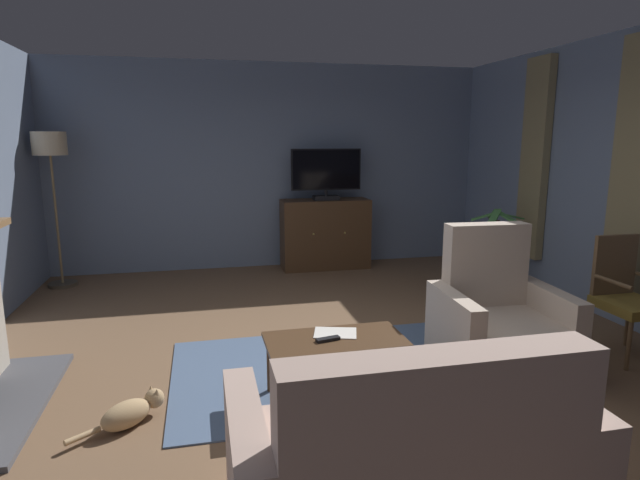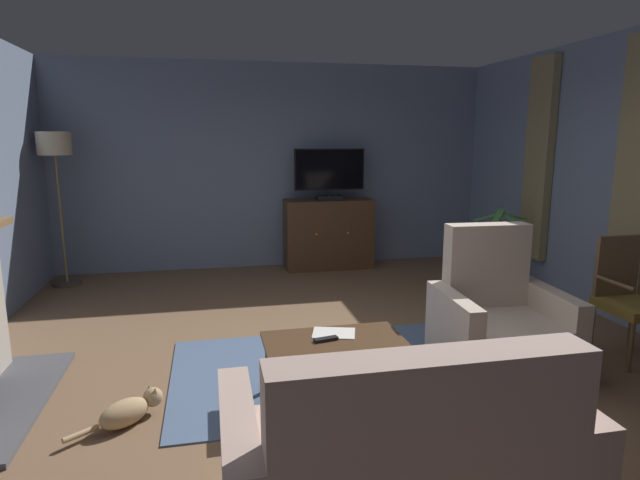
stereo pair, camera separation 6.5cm
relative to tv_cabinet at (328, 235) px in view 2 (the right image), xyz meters
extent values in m
cube|color=brown|center=(-0.69, -3.16, -0.49)|extent=(6.62, 7.52, 0.04)
cube|color=slate|center=(-0.69, 0.35, 0.96)|extent=(6.62, 0.10, 2.84)
cube|color=#8E7F56|center=(2.26, -2.94, 1.10)|extent=(0.10, 0.44, 2.39)
cube|color=#8E7F56|center=(2.26, -1.44, 1.10)|extent=(0.10, 0.44, 2.39)
cube|color=slate|center=(-0.67, -3.31, -0.46)|extent=(2.60, 1.66, 0.01)
cube|color=#4C4C51|center=(-3.04, -3.39, -0.45)|extent=(0.50, 1.59, 0.04)
cube|color=#352315|center=(0.00, 0.00, -0.44)|extent=(1.17, 0.40, 0.06)
cube|color=#4C331E|center=(0.00, 0.00, 0.02)|extent=(1.23, 0.46, 0.98)
sphere|color=tan|center=(-0.22, -0.25, 0.07)|extent=(0.03, 0.03, 0.03)
sphere|color=tan|center=(0.22, -0.25, 0.07)|extent=(0.03, 0.03, 0.03)
cube|color=black|center=(0.00, -0.05, 0.54)|extent=(0.35, 0.20, 0.06)
cylinder|color=black|center=(0.00, -0.05, 0.61)|extent=(0.04, 0.04, 0.08)
cube|color=black|center=(0.00, -0.05, 0.93)|extent=(0.97, 0.05, 0.56)
cube|color=black|center=(0.00, -0.08, 0.93)|extent=(0.93, 0.01, 0.52)
cube|color=#4C331E|center=(-0.82, -3.75, -0.03)|extent=(0.98, 0.50, 0.03)
cylinder|color=#4C331E|center=(-0.38, -3.55, -0.26)|extent=(0.04, 0.04, 0.42)
cylinder|color=#4C331E|center=(-1.25, -3.56, -0.26)|extent=(0.04, 0.04, 0.42)
cylinder|color=#4C331E|center=(-0.38, -3.94, -0.26)|extent=(0.04, 0.04, 0.42)
cylinder|color=#4C331E|center=(-1.25, -3.95, -0.26)|extent=(0.04, 0.04, 0.42)
cube|color=black|center=(-0.88, -3.78, 0.00)|extent=(0.18, 0.08, 0.02)
cube|color=silver|center=(-0.79, -3.66, -0.01)|extent=(0.35, 0.30, 0.01)
cube|color=#BC9E8E|center=(-0.82, -5.40, 0.28)|extent=(1.29, 0.20, 0.57)
cube|color=#BC9E8E|center=(-0.10, -5.04, -0.13)|extent=(0.15, 0.91, 0.68)
cube|color=#B2A899|center=(-0.87, -5.18, 0.11)|extent=(0.37, 0.15, 0.36)
cube|color=#C6B29E|center=(0.58, -3.60, -0.24)|extent=(0.73, 0.86, 0.45)
cube|color=#C6B29E|center=(0.59, -3.27, 0.33)|extent=(0.69, 0.22, 0.68)
cube|color=#C6B29E|center=(0.98, -3.62, -0.14)|extent=(0.17, 0.84, 0.65)
cube|color=#C6B29E|center=(0.17, -3.57, -0.14)|extent=(0.17, 0.84, 0.65)
cube|color=olive|center=(1.77, -3.60, -0.02)|extent=(0.45, 0.50, 0.08)
cube|color=brown|center=(1.77, -3.38, 0.26)|extent=(0.41, 0.04, 0.56)
cylinder|color=brown|center=(1.57, -3.82, -0.26)|extent=(0.04, 0.04, 0.41)
cylinder|color=brown|center=(1.57, -3.39, -0.26)|extent=(0.04, 0.04, 0.41)
cylinder|color=brown|center=(1.96, -3.39, -0.26)|extent=(0.04, 0.04, 0.41)
cylinder|color=brown|center=(1.56, -3.60, 0.20)|extent=(0.03, 0.40, 0.03)
cylinder|color=slate|center=(1.75, -1.54, -0.30)|extent=(0.30, 0.30, 0.32)
cylinder|color=brown|center=(1.75, -1.54, 0.12)|extent=(0.06, 0.06, 0.54)
cube|color=#4C8E47|center=(1.94, -1.51, 0.43)|extent=(0.39, 0.14, 0.11)
cube|color=#4C8E47|center=(1.85, -1.30, 0.43)|extent=(0.26, 0.48, 0.19)
cube|color=#4C8E47|center=(1.61, -1.46, 0.43)|extent=(0.30, 0.22, 0.12)
cube|color=#4C8E47|center=(1.61, -1.67, 0.43)|extent=(0.31, 0.30, 0.16)
cube|color=#4C8E47|center=(1.80, -1.70, 0.43)|extent=(0.18, 0.34, 0.13)
ellipsoid|color=tan|center=(-2.22, -3.83, -0.38)|extent=(0.37, 0.35, 0.17)
sphere|color=tan|center=(-2.05, -3.70, -0.35)|extent=(0.13, 0.13, 0.13)
cone|color=tan|center=(-2.07, -3.67, -0.29)|extent=(0.04, 0.04, 0.04)
cone|color=tan|center=(-2.03, -3.72, -0.29)|extent=(0.04, 0.04, 0.04)
cylinder|color=tan|center=(-2.45, -3.97, -0.41)|extent=(0.19, 0.17, 0.04)
cylinder|color=#4C4233|center=(-3.43, -0.20, -0.45)|extent=(0.34, 0.34, 0.04)
cylinder|color=olive|center=(-3.43, -0.20, 0.34)|extent=(0.03, 0.03, 1.62)
cylinder|color=beige|center=(-3.43, -0.20, 1.29)|extent=(0.39, 0.39, 0.28)
camera|label=1|loc=(-1.69, -7.10, 1.36)|focal=29.47mm
camera|label=2|loc=(-1.62, -7.12, 1.36)|focal=29.47mm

